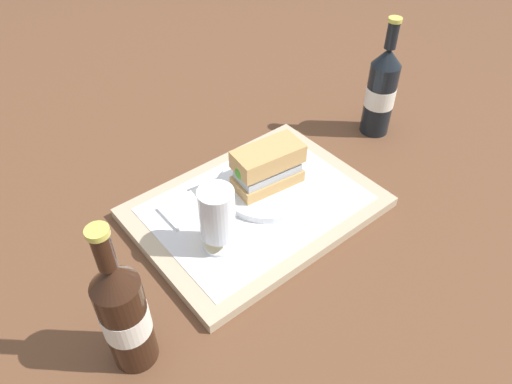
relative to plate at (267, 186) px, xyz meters
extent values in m
plane|color=brown|center=(0.04, 0.02, -0.03)|extent=(3.00, 3.00, 0.00)
cube|color=tan|center=(0.04, 0.02, -0.02)|extent=(0.44, 0.32, 0.02)
cube|color=silver|center=(0.04, 0.02, -0.01)|extent=(0.38, 0.27, 0.00)
cylinder|color=white|center=(0.00, 0.00, 0.00)|extent=(0.19, 0.19, 0.01)
cube|color=tan|center=(0.00, 0.00, 0.02)|extent=(0.14, 0.08, 0.02)
cube|color=#9EA3A8|center=(0.00, 0.00, 0.04)|extent=(0.13, 0.07, 0.02)
cube|color=silver|center=(0.00, 0.00, 0.05)|extent=(0.12, 0.06, 0.01)
sphere|color=#47932D|center=(0.05, -0.01, 0.06)|extent=(0.04, 0.04, 0.04)
cube|color=tan|center=(0.00, 0.00, 0.07)|extent=(0.14, 0.08, 0.04)
cylinder|color=silver|center=(0.16, 0.06, 0.00)|extent=(0.06, 0.06, 0.01)
cylinder|color=silver|center=(0.16, 0.06, 0.01)|extent=(0.01, 0.01, 0.02)
cylinder|color=silver|center=(0.16, 0.06, 0.07)|extent=(0.06, 0.06, 0.09)
cylinder|color=gold|center=(0.16, 0.06, 0.05)|extent=(0.06, 0.06, 0.05)
cylinder|color=white|center=(0.16, 0.06, 0.08)|extent=(0.05, 0.05, 0.01)
cube|color=white|center=(0.15, -0.05, 0.00)|extent=(0.09, 0.07, 0.01)
cylinder|color=black|center=(0.36, 0.14, 0.05)|extent=(0.06, 0.06, 0.17)
cylinder|color=silver|center=(0.36, 0.14, 0.06)|extent=(0.07, 0.07, 0.05)
cone|color=black|center=(0.36, 0.14, 0.16)|extent=(0.06, 0.06, 0.04)
cylinder|color=black|center=(0.36, 0.14, 0.20)|extent=(0.02, 0.02, 0.05)
cylinder|color=#BFB74C|center=(0.36, 0.14, 0.23)|extent=(0.03, 0.03, 0.01)
cylinder|color=black|center=(-0.34, -0.02, 0.05)|extent=(0.06, 0.06, 0.17)
cylinder|color=silver|center=(-0.34, -0.02, 0.06)|extent=(0.07, 0.07, 0.05)
cone|color=black|center=(-0.34, -0.02, 0.16)|extent=(0.06, 0.06, 0.04)
cylinder|color=black|center=(-0.34, -0.02, 0.20)|extent=(0.02, 0.02, 0.05)
cylinder|color=#BFB74C|center=(-0.34, -0.02, 0.23)|extent=(0.03, 0.03, 0.01)
camera|label=1|loc=(0.46, 0.52, 0.62)|focal=33.90mm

